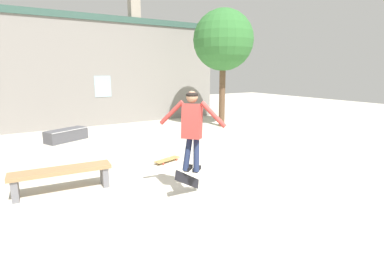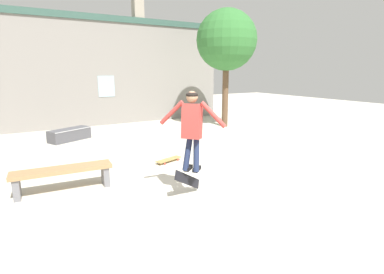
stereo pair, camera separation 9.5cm
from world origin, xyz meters
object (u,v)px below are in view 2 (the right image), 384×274
at_px(park_bench, 63,174).
at_px(skater, 192,124).
at_px(tree_right, 227,41).
at_px(skate_ledge, 70,135).
at_px(skateboard_resting, 169,159).
at_px(skateboard_flipping, 187,180).

distance_m(park_bench, skater, 2.80).
xyz_separation_m(tree_right, skater, (-5.03, -5.64, -2.15)).
height_order(tree_right, skater, tree_right).
relative_size(park_bench, skate_ledge, 1.28).
distance_m(skater, skateboard_resting, 2.69).
height_order(park_bench, skateboard_flipping, skateboard_flipping).
bearing_deg(skateboard_resting, skate_ledge, -82.67).
bearing_deg(skateboard_flipping, park_bench, 122.97).
relative_size(tree_right, park_bench, 2.53).
bearing_deg(skateboard_resting, skater, 57.40).
distance_m(skateboard_flipping, skateboard_resting, 2.26).
bearing_deg(tree_right, skate_ledge, 174.50).
bearing_deg(skater, park_bench, 102.77).
height_order(skater, skateboard_flipping, skater).
height_order(skate_ledge, skateboard_resting, skate_ledge).
bearing_deg(skateboard_resting, tree_right, -159.52).
xyz_separation_m(skate_ledge, skateboard_resting, (1.83, -4.01, -0.14)).
bearing_deg(skater, skateboard_resting, 34.31).
bearing_deg(skateboard_resting, skateboard_flipping, 55.57).
distance_m(tree_right, skate_ledge, 7.11).
bearing_deg(skater, tree_right, 8.02).
height_order(skateboard_flipping, skateboard_resting, skateboard_flipping).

